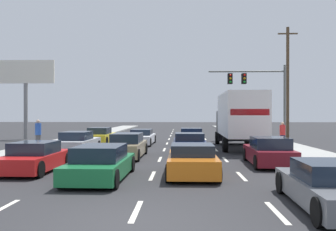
% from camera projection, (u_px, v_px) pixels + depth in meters
% --- Properties ---
extents(ground_plane, '(140.00, 140.00, 0.00)m').
position_uv_depth(ground_plane, '(169.00, 140.00, 32.73)').
color(ground_plane, '#2B2B2D').
extents(sidewalk_right, '(2.96, 80.00, 0.14)m').
position_uv_depth(sidewalk_right, '(277.00, 144.00, 27.43)').
color(sidewalk_right, '#9E9E99').
rests_on(sidewalk_right, ground_plane).
extents(sidewalk_left, '(2.96, 80.00, 0.14)m').
position_uv_depth(sidewalk_left, '(59.00, 143.00, 28.03)').
color(sidewalk_left, '#9E9E99').
rests_on(sidewalk_left, ground_plane).
extents(lane_markings, '(6.94, 52.00, 0.01)m').
position_uv_depth(lane_markings, '(167.00, 143.00, 28.77)').
color(lane_markings, silver).
rests_on(lane_markings, ground_plane).
extents(car_yellow, '(1.92, 4.10, 1.29)m').
position_uv_depth(car_yellow, '(100.00, 136.00, 28.59)').
color(car_yellow, yellow).
rests_on(car_yellow, ground_plane).
extents(car_silver, '(1.89, 4.40, 1.32)m').
position_uv_depth(car_silver, '(78.00, 143.00, 21.74)').
color(car_silver, '#B7BABF').
rests_on(car_silver, ground_plane).
extents(car_red, '(1.90, 4.16, 1.22)m').
position_uv_depth(car_red, '(35.00, 158.00, 14.84)').
color(car_red, red).
rests_on(car_red, ground_plane).
extents(car_white, '(1.91, 4.64, 1.19)m').
position_uv_depth(car_white, '(142.00, 137.00, 27.73)').
color(car_white, white).
rests_on(car_white, ground_plane).
extents(car_tan, '(1.87, 4.52, 1.32)m').
position_uv_depth(car_tan, '(127.00, 146.00, 19.60)').
color(car_tan, tan).
rests_on(car_tan, ground_plane).
extents(car_green, '(1.98, 4.59, 1.24)m').
position_uv_depth(car_green, '(101.00, 163.00, 13.05)').
color(car_green, '#196B38').
rests_on(car_green, ground_plane).
extents(car_blue, '(1.98, 4.27, 1.25)m').
position_uv_depth(car_blue, '(191.00, 137.00, 28.37)').
color(car_blue, '#1E389E').
rests_on(car_blue, ground_plane).
extents(car_navy, '(1.98, 4.15, 1.26)m').
position_uv_depth(car_navy, '(189.00, 144.00, 21.15)').
color(car_navy, '#141E4C').
rests_on(car_navy, ground_plane).
extents(car_orange, '(1.93, 4.38, 1.21)m').
position_uv_depth(car_orange, '(192.00, 161.00, 13.98)').
color(car_orange, orange).
rests_on(car_orange, ground_plane).
extents(box_truck, '(2.76, 9.21, 3.72)m').
position_uv_depth(box_truck, '(239.00, 117.00, 24.46)').
color(box_truck, white).
rests_on(box_truck, ground_plane).
extents(car_maroon, '(1.92, 4.14, 1.31)m').
position_uv_depth(car_maroon, '(269.00, 152.00, 16.60)').
color(car_maroon, maroon).
rests_on(car_maroon, ground_plane).
extents(car_gray, '(2.11, 4.37, 1.18)m').
position_uv_depth(car_gray, '(333.00, 187.00, 9.05)').
color(car_gray, slate).
rests_on(car_gray, ground_plane).
extents(traffic_signal_mast, '(6.93, 0.69, 6.77)m').
position_uv_depth(traffic_signal_mast, '(253.00, 85.00, 32.40)').
color(traffic_signal_mast, '#595B56').
rests_on(traffic_signal_mast, ground_plane).
extents(utility_pole_mid, '(1.80, 0.28, 10.35)m').
position_uv_depth(utility_pole_mid, '(288.00, 82.00, 33.04)').
color(utility_pole_mid, brown).
rests_on(utility_pole_mid, ground_plane).
extents(roadside_billboard, '(5.44, 0.36, 7.41)m').
position_uv_depth(roadside_billboard, '(26.00, 81.00, 33.71)').
color(roadside_billboard, slate).
rests_on(roadside_billboard, ground_plane).
extents(pedestrian_near_corner, '(0.38, 0.38, 1.68)m').
position_uv_depth(pedestrian_near_corner, '(283.00, 134.00, 24.60)').
color(pedestrian_near_corner, '#1E233F').
rests_on(pedestrian_near_corner, sidewalk_right).
extents(pedestrian_mid_block, '(0.38, 0.38, 1.86)m').
position_uv_depth(pedestrian_mid_block, '(38.00, 134.00, 23.39)').
color(pedestrian_mid_block, '#3F3F42').
rests_on(pedestrian_mid_block, sidewalk_left).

